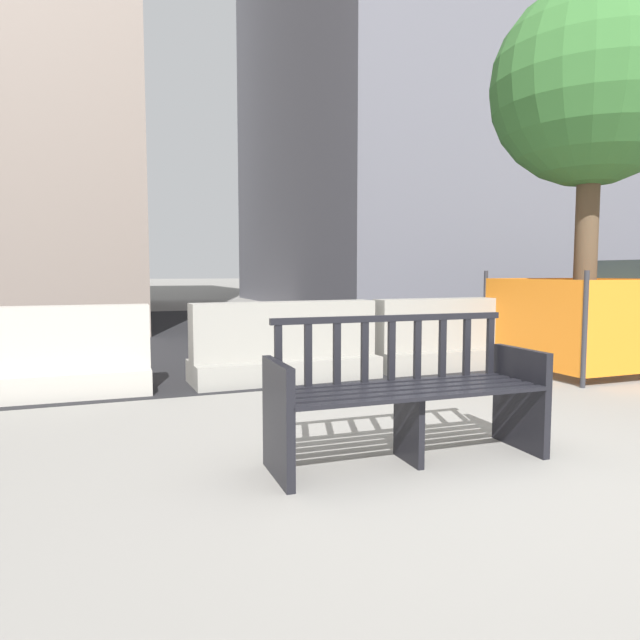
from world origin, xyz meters
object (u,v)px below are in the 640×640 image
at_px(street_bench, 407,397).
at_px(jersey_barrier_right, 452,340).
at_px(jersey_barrier_left, 36,361).
at_px(construction_fence, 583,321).
at_px(jersey_barrier_centre, 285,348).
at_px(street_tree, 592,88).

xyz_separation_m(street_bench, jersey_barrier_right, (2.22, 2.80, -0.06)).
distance_m(jersey_barrier_left, construction_fence, 5.88).
relative_size(street_bench, jersey_barrier_left, 0.85).
bearing_deg(jersey_barrier_left, jersey_barrier_right, 0.29).
relative_size(street_bench, construction_fence, 1.05).
distance_m(jersey_barrier_left, jersey_barrier_right, 4.51).
xyz_separation_m(jersey_barrier_centre, jersey_barrier_left, (-2.39, 0.01, 0.00)).
relative_size(street_bench, jersey_barrier_centre, 0.84).
xyz_separation_m(jersey_barrier_centre, construction_fence, (3.44, -0.67, 0.24)).
bearing_deg(street_tree, jersey_barrier_centre, 168.93).
distance_m(jersey_barrier_centre, street_tree, 4.54).
bearing_deg(jersey_barrier_left, jersey_barrier_centre, -0.35).
relative_size(jersey_barrier_centre, construction_fence, 1.24).
relative_size(jersey_barrier_left, jersey_barrier_right, 1.00).
height_order(jersey_barrier_centre, jersey_barrier_left, same).
distance_m(jersey_barrier_centre, construction_fence, 3.51).
distance_m(street_bench, street_tree, 4.99).
height_order(jersey_barrier_centre, street_tree, street_tree).
distance_m(jersey_barrier_right, construction_fence, 1.52).
height_order(jersey_barrier_left, construction_fence, construction_fence).
distance_m(jersey_barrier_centre, jersey_barrier_left, 2.39).
relative_size(jersey_barrier_left, construction_fence, 1.24).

